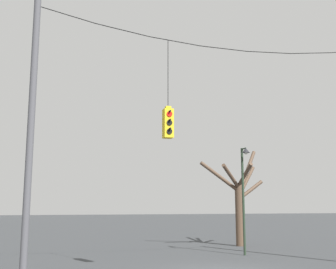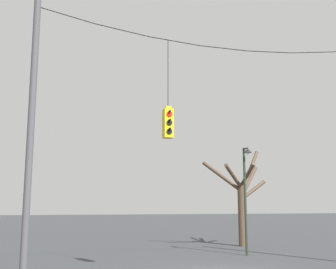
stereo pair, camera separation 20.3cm
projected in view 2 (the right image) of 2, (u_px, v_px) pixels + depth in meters
name	position (u px, v px, depth m)	size (l,w,h in m)	color
utility_pole_left	(31.00, 133.00, 13.70)	(0.23, 0.23, 9.55)	#4C4C51
span_wire	(224.00, 42.00, 16.25)	(13.87, 0.03, 0.79)	black
traffic_light_near_left_pole	(168.00, 122.00, 15.07)	(0.34, 0.46, 3.67)	yellow
street_lamp	(246.00, 182.00, 21.12)	(0.39, 0.69, 5.33)	#233323
bare_tree	(242.00, 197.00, 25.90)	(4.49, 3.45, 6.01)	brown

